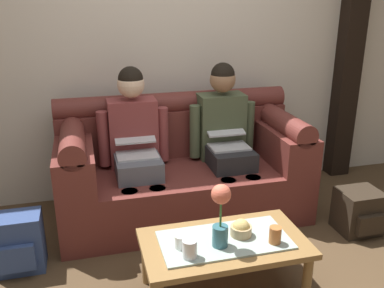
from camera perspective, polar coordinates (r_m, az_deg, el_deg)
name	(u,v)px	position (r m, az deg, el deg)	size (l,w,h in m)	color
back_wall_patterned	(166,29)	(3.73, -3.53, 15.13)	(6.00, 0.12, 2.90)	beige
timber_pillar	(352,27)	(4.31, 20.69, 14.55)	(0.20, 0.20, 2.90)	black
couch	(181,169)	(3.48, -1.43, -3.45)	(1.94, 0.88, 0.96)	maroon
person_left	(135,141)	(3.32, -7.68, 0.42)	(0.56, 0.67, 1.22)	#595B66
person_right	(225,133)	(3.48, 4.48, 1.44)	(0.56, 0.67, 1.22)	#232326
coffee_table	(224,247)	(2.58, 4.35, -13.69)	(0.97, 0.54, 0.38)	olive
flower_vase	(221,212)	(2.38, 3.88, -9.16)	(0.11, 0.11, 0.38)	#336672
snack_bowl	(241,229)	(2.58, 6.63, -11.28)	(0.13, 0.13, 0.10)	tan
cup_near_left	(190,249)	(2.36, -0.31, -13.92)	(0.08, 0.08, 0.11)	silver
cup_near_right	(275,235)	(2.53, 11.13, -11.92)	(0.07, 0.07, 0.10)	#B26633
cup_far_center	(181,241)	(2.45, -1.47, -12.98)	(0.07, 0.07, 0.08)	white
backpack_left	(19,243)	(3.07, -22.30, -12.28)	(0.31, 0.26, 0.39)	#33477A
backpack_right	(359,212)	(3.52, 21.53, -8.46)	(0.31, 0.32, 0.33)	#2D2319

